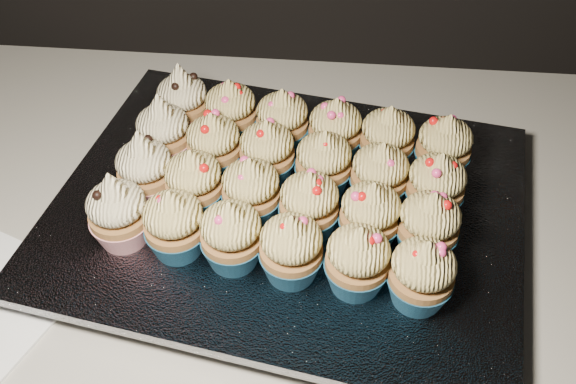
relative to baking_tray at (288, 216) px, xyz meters
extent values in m
cube|color=beige|center=(0.02, 0.03, -0.03)|extent=(2.44, 0.64, 0.04)
cube|color=black|center=(0.00, 0.00, 0.00)|extent=(0.52, 0.43, 0.02)
cube|color=silver|center=(0.00, 0.00, 0.02)|extent=(0.57, 0.48, 0.01)
cone|color=#A3162A|center=(-0.17, -0.07, 0.04)|extent=(0.06, 0.06, 0.03)
ellipsoid|color=beige|center=(-0.17, -0.07, 0.08)|extent=(0.06, 0.06, 0.04)
cone|color=beige|center=(-0.17, -0.07, 0.10)|extent=(0.03, 0.03, 0.03)
cone|color=navy|center=(-0.11, -0.08, 0.04)|extent=(0.06, 0.06, 0.03)
ellipsoid|color=#E0C571|center=(-0.11, -0.08, 0.08)|extent=(0.06, 0.06, 0.04)
cone|color=#E0C571|center=(-0.11, -0.08, 0.10)|extent=(0.03, 0.03, 0.02)
cone|color=navy|center=(-0.05, -0.09, 0.04)|extent=(0.06, 0.06, 0.03)
ellipsoid|color=#E0C571|center=(-0.05, -0.09, 0.08)|extent=(0.06, 0.06, 0.04)
cone|color=#E0C571|center=(-0.05, -0.09, 0.10)|extent=(0.03, 0.03, 0.02)
cone|color=navy|center=(0.01, -0.10, 0.04)|extent=(0.06, 0.06, 0.03)
ellipsoid|color=#E0C571|center=(0.01, -0.10, 0.08)|extent=(0.06, 0.06, 0.04)
cone|color=#E0C571|center=(0.01, -0.10, 0.10)|extent=(0.03, 0.03, 0.02)
cone|color=navy|center=(0.08, -0.11, 0.04)|extent=(0.06, 0.06, 0.03)
ellipsoid|color=#E0C571|center=(0.08, -0.11, 0.08)|extent=(0.06, 0.06, 0.04)
cone|color=#E0C571|center=(0.08, -0.11, 0.10)|extent=(0.03, 0.03, 0.02)
cone|color=navy|center=(0.14, -0.12, 0.04)|extent=(0.06, 0.06, 0.03)
ellipsoid|color=#E0C571|center=(0.14, -0.12, 0.08)|extent=(0.06, 0.06, 0.04)
cone|color=#E0C571|center=(0.14, -0.12, 0.10)|extent=(0.03, 0.03, 0.02)
cone|color=#A3162A|center=(-0.15, 0.00, 0.04)|extent=(0.06, 0.06, 0.03)
ellipsoid|color=beige|center=(-0.15, 0.00, 0.08)|extent=(0.06, 0.06, 0.04)
cone|color=beige|center=(-0.15, 0.00, 0.10)|extent=(0.03, 0.03, 0.03)
cone|color=navy|center=(-0.10, -0.02, 0.04)|extent=(0.06, 0.06, 0.03)
ellipsoid|color=#E0C571|center=(-0.10, -0.02, 0.08)|extent=(0.06, 0.06, 0.04)
cone|color=#E0C571|center=(-0.10, -0.02, 0.10)|extent=(0.03, 0.03, 0.02)
cone|color=navy|center=(-0.04, -0.02, 0.04)|extent=(0.06, 0.06, 0.03)
ellipsoid|color=#E0C571|center=(-0.04, -0.02, 0.08)|extent=(0.06, 0.06, 0.04)
cone|color=#E0C571|center=(-0.04, -0.02, 0.10)|extent=(0.03, 0.03, 0.02)
cone|color=navy|center=(0.03, -0.04, 0.04)|extent=(0.06, 0.06, 0.03)
ellipsoid|color=#E0C571|center=(0.03, -0.04, 0.08)|extent=(0.06, 0.06, 0.04)
cone|color=#E0C571|center=(0.03, -0.04, 0.10)|extent=(0.03, 0.03, 0.02)
cone|color=navy|center=(0.09, -0.05, 0.04)|extent=(0.06, 0.06, 0.03)
ellipsoid|color=#E0C571|center=(0.09, -0.05, 0.08)|extent=(0.06, 0.06, 0.04)
cone|color=#E0C571|center=(0.09, -0.05, 0.10)|extent=(0.03, 0.03, 0.02)
cone|color=navy|center=(0.15, -0.06, 0.04)|extent=(0.06, 0.06, 0.03)
ellipsoid|color=#E0C571|center=(0.15, -0.06, 0.08)|extent=(0.06, 0.06, 0.04)
cone|color=#E0C571|center=(0.15, -0.06, 0.10)|extent=(0.03, 0.03, 0.02)
cone|color=#A3162A|center=(-0.15, 0.06, 0.04)|extent=(0.06, 0.06, 0.03)
ellipsoid|color=beige|center=(-0.15, 0.06, 0.08)|extent=(0.06, 0.06, 0.04)
cone|color=beige|center=(-0.15, 0.06, 0.10)|extent=(0.03, 0.03, 0.03)
cone|color=navy|center=(-0.09, 0.04, 0.04)|extent=(0.06, 0.06, 0.03)
ellipsoid|color=#E0C571|center=(-0.09, 0.04, 0.08)|extent=(0.06, 0.06, 0.04)
cone|color=#E0C571|center=(-0.09, 0.04, 0.10)|extent=(0.03, 0.03, 0.02)
cone|color=navy|center=(-0.03, 0.04, 0.04)|extent=(0.06, 0.06, 0.03)
ellipsoid|color=#E0C571|center=(-0.03, 0.04, 0.08)|extent=(0.06, 0.06, 0.04)
cone|color=#E0C571|center=(-0.03, 0.04, 0.10)|extent=(0.03, 0.03, 0.02)
cone|color=navy|center=(0.04, 0.03, 0.04)|extent=(0.06, 0.06, 0.03)
ellipsoid|color=#E0C571|center=(0.04, 0.03, 0.08)|extent=(0.06, 0.06, 0.04)
cone|color=#E0C571|center=(0.04, 0.03, 0.10)|extent=(0.03, 0.03, 0.02)
cone|color=navy|center=(0.10, 0.01, 0.04)|extent=(0.06, 0.06, 0.03)
ellipsoid|color=#E0C571|center=(0.10, 0.01, 0.08)|extent=(0.06, 0.06, 0.04)
cone|color=#E0C571|center=(0.10, 0.01, 0.10)|extent=(0.03, 0.03, 0.02)
cone|color=navy|center=(0.16, 0.00, 0.04)|extent=(0.06, 0.06, 0.03)
ellipsoid|color=#E0C571|center=(0.16, 0.00, 0.08)|extent=(0.06, 0.06, 0.04)
cone|color=#E0C571|center=(0.16, 0.00, 0.10)|extent=(0.03, 0.03, 0.02)
cone|color=#A3162A|center=(-0.14, 0.12, 0.04)|extent=(0.06, 0.06, 0.03)
ellipsoid|color=beige|center=(-0.14, 0.12, 0.08)|extent=(0.06, 0.06, 0.04)
cone|color=beige|center=(-0.14, 0.12, 0.10)|extent=(0.03, 0.03, 0.03)
cone|color=navy|center=(-0.08, 0.11, 0.04)|extent=(0.06, 0.06, 0.03)
ellipsoid|color=#E0C571|center=(-0.08, 0.11, 0.08)|extent=(0.06, 0.06, 0.04)
cone|color=#E0C571|center=(-0.08, 0.11, 0.10)|extent=(0.03, 0.03, 0.02)
cone|color=navy|center=(-0.02, 0.09, 0.04)|extent=(0.06, 0.06, 0.03)
ellipsoid|color=#E0C571|center=(-0.02, 0.09, 0.08)|extent=(0.06, 0.06, 0.04)
cone|color=#E0C571|center=(-0.02, 0.09, 0.10)|extent=(0.03, 0.03, 0.02)
cone|color=navy|center=(0.05, 0.08, 0.04)|extent=(0.06, 0.06, 0.03)
ellipsoid|color=#E0C571|center=(0.05, 0.08, 0.08)|extent=(0.06, 0.06, 0.04)
cone|color=#E0C571|center=(0.05, 0.08, 0.10)|extent=(0.03, 0.03, 0.02)
cone|color=navy|center=(0.11, 0.07, 0.04)|extent=(0.06, 0.06, 0.03)
ellipsoid|color=#E0C571|center=(0.11, 0.07, 0.08)|extent=(0.06, 0.06, 0.04)
cone|color=#E0C571|center=(0.11, 0.07, 0.10)|extent=(0.03, 0.03, 0.02)
cone|color=navy|center=(0.17, 0.06, 0.04)|extent=(0.06, 0.06, 0.03)
ellipsoid|color=#E0C571|center=(0.17, 0.06, 0.08)|extent=(0.06, 0.06, 0.04)
cone|color=#E0C571|center=(0.17, 0.06, 0.10)|extent=(0.03, 0.03, 0.02)
camera|label=1|loc=(0.04, -0.49, 0.54)|focal=40.00mm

